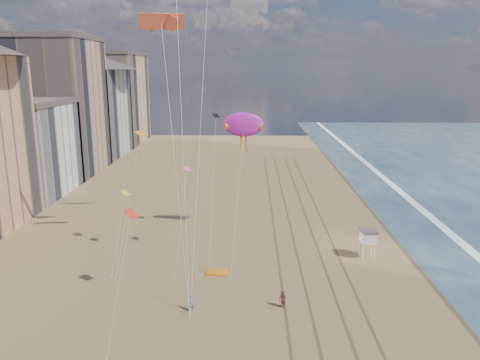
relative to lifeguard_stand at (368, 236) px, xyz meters
The scene contains 10 objects.
wet_sand 17.66m from the lifeguard_stand, 56.95° to the left, with size 260.00×260.00×0.00m, color #42301E.
foam 20.23m from the lifeguard_stand, 46.83° to the left, with size 260.00×260.00×0.00m, color white.
tracks 8.79m from the lifeguard_stand, 146.37° to the left, with size 7.68×120.00×0.01m.
buildings 69.15m from the lifeguard_stand, 143.94° to the left, with size 34.72×131.35×29.00m.
lifeguard_stand is the anchor object (origin of this frame).
grounded_kite 18.56m from the lifeguard_stand, 165.16° to the right, with size 2.40×1.53×0.27m, color orange.
show_kite 20.93m from the lifeguard_stand, 152.98° to the left, with size 4.87×7.59×19.98m.
kite_flyer_a 23.61m from the lifeguard_stand, 146.16° to the right, with size 0.59×0.39×1.61m, color slate.
kite_flyer_b 16.52m from the lifeguard_stand, 131.70° to the right, with size 0.85×0.66×1.75m, color brown.
small_kites 26.18m from the lifeguard_stand, behind, with size 12.14×18.75×9.37m.
Camera 1 is at (-4.44, -27.60, 22.41)m, focal length 35.00 mm.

